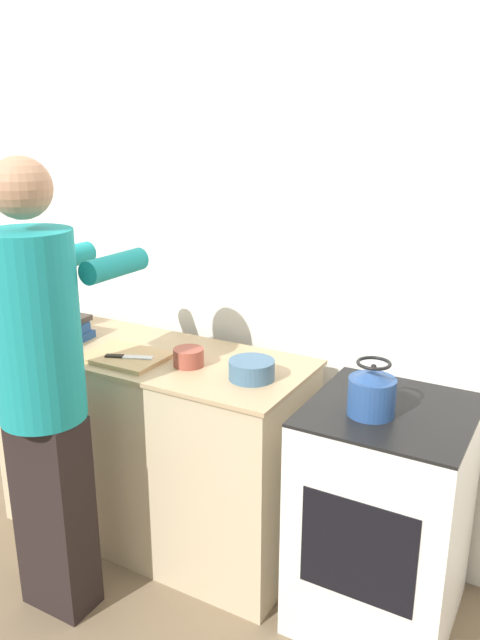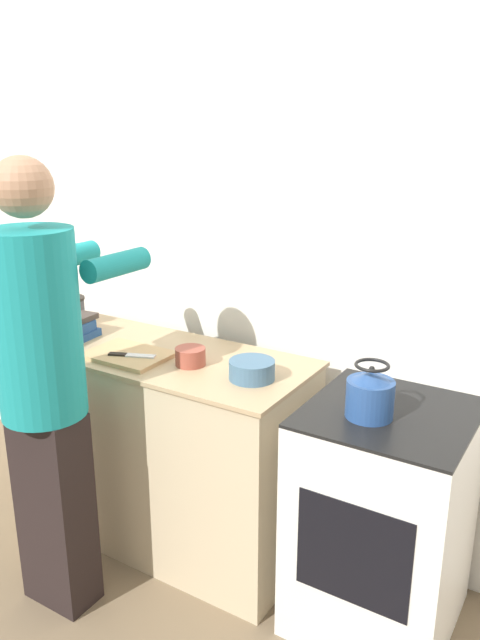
# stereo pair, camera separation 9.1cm
# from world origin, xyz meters

# --- Properties ---
(ground_plane) EXTENTS (12.00, 12.00, 0.00)m
(ground_plane) POSITION_xyz_m (0.00, 0.00, 0.00)
(ground_plane) COLOR #7A664C
(wall_back) EXTENTS (8.00, 0.05, 2.60)m
(wall_back) POSITION_xyz_m (0.00, 0.67, 1.30)
(wall_back) COLOR white
(wall_back) RESTS_ON ground_plane
(counter) EXTENTS (1.45, 0.59, 0.93)m
(counter) POSITION_xyz_m (-0.33, 0.28, 0.46)
(counter) COLOR #C6B28E
(counter) RESTS_ON ground_plane
(oven) EXTENTS (0.59, 0.61, 0.90)m
(oven) POSITION_xyz_m (0.75, 0.30, 0.45)
(oven) COLOR silver
(oven) RESTS_ON ground_plane
(person) EXTENTS (0.36, 0.60, 1.78)m
(person) POSITION_xyz_m (-0.39, -0.27, 0.98)
(person) COLOR black
(person) RESTS_ON ground_plane
(cutting_board) EXTENTS (0.35, 0.26, 0.02)m
(cutting_board) POSITION_xyz_m (-0.37, 0.17, 0.93)
(cutting_board) COLOR tan
(cutting_board) RESTS_ON counter
(knife) EXTENTS (0.20, 0.11, 0.01)m
(knife) POSITION_xyz_m (-0.33, 0.15, 0.95)
(knife) COLOR silver
(knife) RESTS_ON cutting_board
(kettle) EXTENTS (0.17, 0.17, 0.20)m
(kettle) POSITION_xyz_m (0.70, 0.22, 0.98)
(kettle) COLOR #284C8C
(kettle) RESTS_ON oven
(bowl_prep) EXTENTS (0.18, 0.18, 0.08)m
(bowl_prep) POSITION_xyz_m (0.21, 0.24, 0.96)
(bowl_prep) COLOR #426684
(bowl_prep) RESTS_ON counter
(bowl_mixing) EXTENTS (0.13, 0.13, 0.07)m
(bowl_mixing) POSITION_xyz_m (-0.08, 0.24, 0.96)
(bowl_mixing) COLOR #9E4738
(bowl_mixing) RESTS_ON counter
(canister_jar) EXTENTS (0.16, 0.16, 0.14)m
(canister_jar) POSITION_xyz_m (-0.91, 0.36, 1.00)
(canister_jar) COLOR #4C4C51
(canister_jar) RESTS_ON counter
(book_stack) EXTENTS (0.23, 0.29, 0.10)m
(book_stack) POSITION_xyz_m (-0.76, 0.18, 0.97)
(book_stack) COLOR navy
(book_stack) RESTS_ON counter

